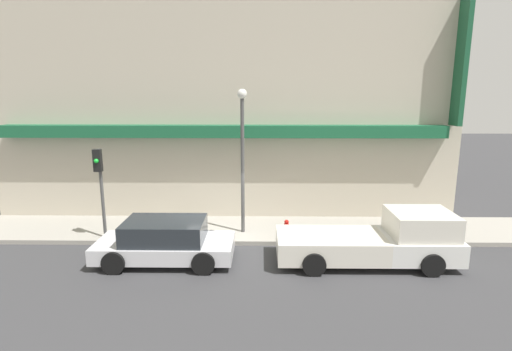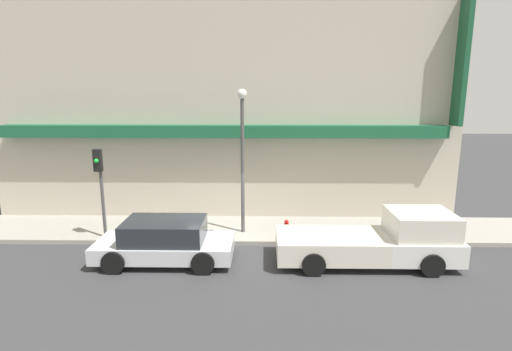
% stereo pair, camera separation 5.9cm
% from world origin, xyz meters
% --- Properties ---
extents(ground_plane, '(80.00, 80.00, 0.00)m').
position_xyz_m(ground_plane, '(0.00, 0.00, 0.00)').
color(ground_plane, '#38383A').
extents(sidewalk, '(36.00, 2.98, 0.17)m').
position_xyz_m(sidewalk, '(0.00, 1.49, 0.08)').
color(sidewalk, '#9E998E').
rests_on(sidewalk, ground).
extents(building, '(19.80, 3.80, 9.21)m').
position_xyz_m(building, '(0.01, 4.46, 4.60)').
color(building, '#BCB29E').
rests_on(building, ground).
extents(pickup_truck, '(5.77, 2.19, 1.74)m').
position_xyz_m(pickup_truck, '(5.40, -1.39, 0.77)').
color(pickup_truck, white).
rests_on(pickup_truck, ground).
extents(parked_car, '(4.45, 2.12, 1.41)m').
position_xyz_m(parked_car, '(-1.56, -1.39, 0.69)').
color(parked_car, silver).
rests_on(parked_car, ground).
extents(fire_hydrant, '(0.18, 0.18, 0.64)m').
position_xyz_m(fire_hydrant, '(2.54, 0.60, 0.48)').
color(fire_hydrant, red).
rests_on(fire_hydrant, sidewalk).
extents(street_lamp, '(0.36, 0.36, 5.44)m').
position_xyz_m(street_lamp, '(0.88, 1.04, 3.57)').
color(street_lamp, '#4C4C4C').
rests_on(street_lamp, sidewalk).
extents(traffic_light, '(0.28, 0.42, 3.34)m').
position_xyz_m(traffic_light, '(-4.23, 0.27, 2.48)').
color(traffic_light, '#4C4C4C').
rests_on(traffic_light, sidewalk).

